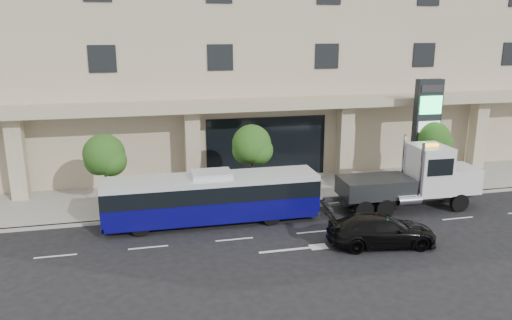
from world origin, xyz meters
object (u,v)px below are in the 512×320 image
at_px(tow_truck, 415,180).
at_px(black_sedan, 382,230).
at_px(city_bus, 212,197).
at_px(signage_pylon, 426,132).

height_order(tow_truck, black_sedan, tow_truck).
distance_m(city_bus, tow_truck, 11.20).
height_order(city_bus, tow_truck, tow_truck).
xyz_separation_m(city_bus, black_sedan, (7.19, -4.49, -0.68)).
distance_m(city_bus, signage_pylon, 14.46).
relative_size(city_bus, black_sedan, 2.18).
bearing_deg(signage_pylon, city_bus, -166.02).
bearing_deg(city_bus, tow_truck, -1.68).
bearing_deg(signage_pylon, tow_truck, -126.05).
bearing_deg(tow_truck, black_sedan, -132.60).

